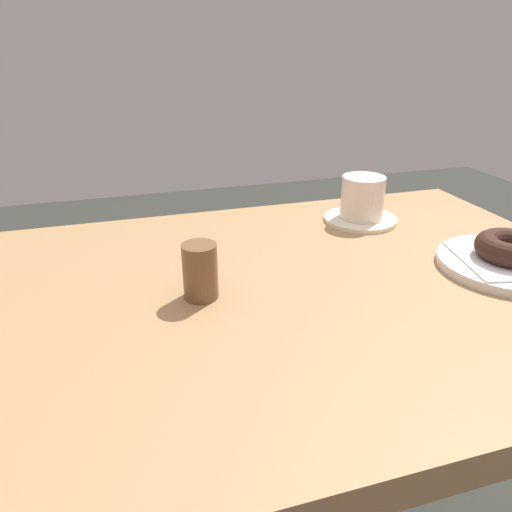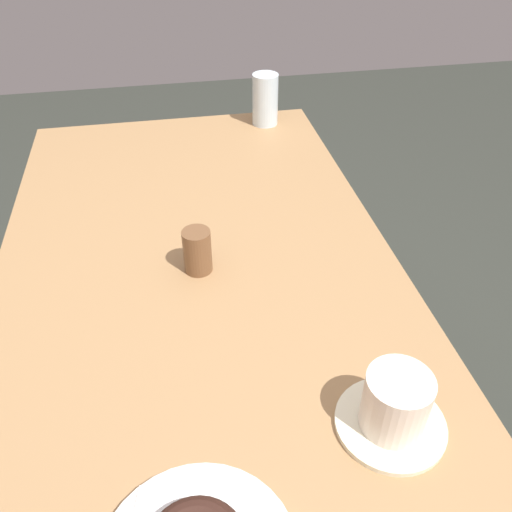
# 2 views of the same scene
# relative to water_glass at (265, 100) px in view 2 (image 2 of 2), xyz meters

# --- Properties ---
(ground_plane) EXTENTS (6.00, 6.00, 0.00)m
(ground_plane) POSITION_rel_water_glass_xyz_m (0.57, -0.23, -0.83)
(ground_plane) COLOR #2E322B
(table) EXTENTS (1.30, 0.71, 0.76)m
(table) POSITION_rel_water_glass_xyz_m (0.57, -0.23, -0.18)
(table) COLOR #A0784D
(table) RESTS_ON ground_plane
(water_glass) EXTENTS (0.07, 0.07, 0.13)m
(water_glass) POSITION_rel_water_glass_xyz_m (0.00, 0.00, 0.00)
(water_glass) COLOR silver
(water_glass) RESTS_ON table
(coffee_cup) EXTENTS (0.14, 0.14, 0.09)m
(coffee_cup) POSITION_rel_water_glass_xyz_m (0.94, -0.03, -0.02)
(coffee_cup) COLOR #F0E9C5
(coffee_cup) RESTS_ON table
(sugar_jar) EXTENTS (0.05, 0.05, 0.08)m
(sugar_jar) POSITION_rel_water_glass_xyz_m (0.57, -0.24, -0.03)
(sugar_jar) COLOR brown
(sugar_jar) RESTS_ON table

